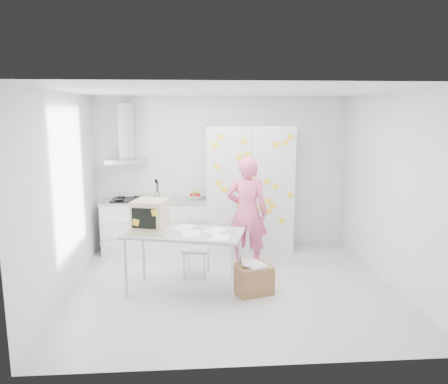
{
  "coord_description": "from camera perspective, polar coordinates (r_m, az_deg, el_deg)",
  "views": [
    {
      "loc": [
        -0.54,
        -5.83,
        2.44
      ],
      "look_at": [
        -0.06,
        0.66,
        1.24
      ],
      "focal_mm": 35.0,
      "sensor_mm": 36.0,
      "label": 1
    }
  ],
  "objects": [
    {
      "name": "range_hood",
      "position": [
        7.76,
        -12.53,
        6.68
      ],
      "size": [
        0.7,
        0.48,
        1.01
      ],
      "color": "silver",
      "rests_on": "walls"
    },
    {
      "name": "ceiling",
      "position": [
        5.86,
        1.1,
        13.04
      ],
      "size": [
        4.5,
        4.0,
        0.02
      ],
      "primitive_type": "cube",
      "color": "white",
      "rests_on": "walls"
    },
    {
      "name": "chair",
      "position": [
        6.65,
        -3.54,
        -6.7
      ],
      "size": [
        0.45,
        0.45,
        0.84
      ],
      "rotation": [
        0.0,
        0.0,
        -0.22
      ],
      "color": "beige",
      "rests_on": "ground"
    },
    {
      "name": "desk",
      "position": [
        6.02,
        -8.08,
        -4.0
      ],
      "size": [
        1.71,
        1.16,
        1.25
      ],
      "rotation": [
        0.0,
        0.0,
        -0.26
      ],
      "color": "#A3A9AD",
      "rests_on": "ground"
    },
    {
      "name": "walls",
      "position": [
        6.66,
        0.49,
        1.07
      ],
      "size": [
        4.52,
        4.01,
        2.7
      ],
      "color": "white",
      "rests_on": "ground"
    },
    {
      "name": "person",
      "position": [
        6.82,
        3.03,
        -2.72
      ],
      "size": [
        0.72,
        0.55,
        1.77
      ],
      "primitive_type": "imported",
      "rotation": [
        0.0,
        0.0,
        2.92
      ],
      "color": "#EB5B89",
      "rests_on": "ground"
    },
    {
      "name": "cardboard_box",
      "position": [
        6.05,
        3.77,
        -11.25
      ],
      "size": [
        0.58,
        0.52,
        0.42
      ],
      "rotation": [
        0.0,
        0.0,
        0.32
      ],
      "color": "olive",
      "rests_on": "ground"
    },
    {
      "name": "tall_cabinet",
      "position": [
        7.68,
        3.24,
        0.43
      ],
      "size": [
        1.5,
        0.68,
        2.2
      ],
      "color": "silver",
      "rests_on": "ground"
    },
    {
      "name": "floor",
      "position": [
        6.34,
        1.02,
        -12.23
      ],
      "size": [
        4.5,
        4.0,
        0.02
      ],
      "primitive_type": "cube",
      "color": "silver",
      "rests_on": "ground"
    },
    {
      "name": "counter_run",
      "position": [
        7.81,
        -8.94,
        -4.24
      ],
      "size": [
        1.84,
        0.63,
        1.28
      ],
      "color": "white",
      "rests_on": "ground"
    }
  ]
}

